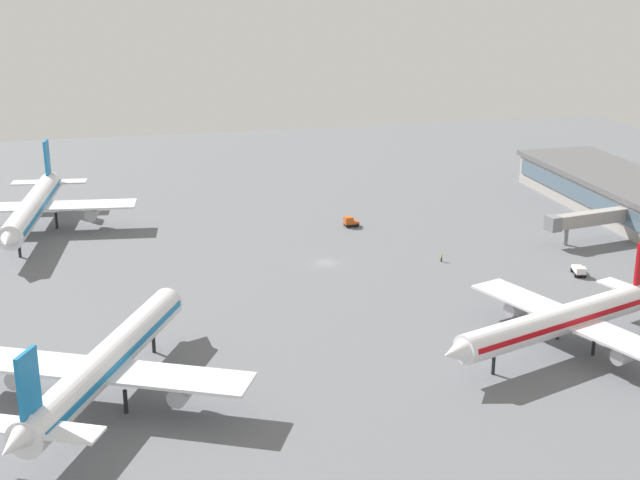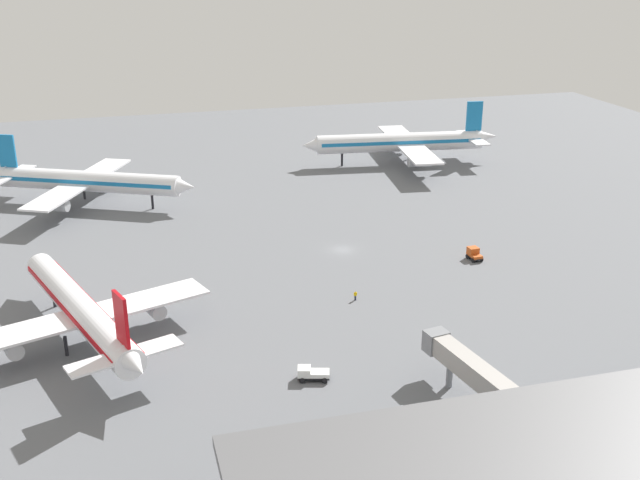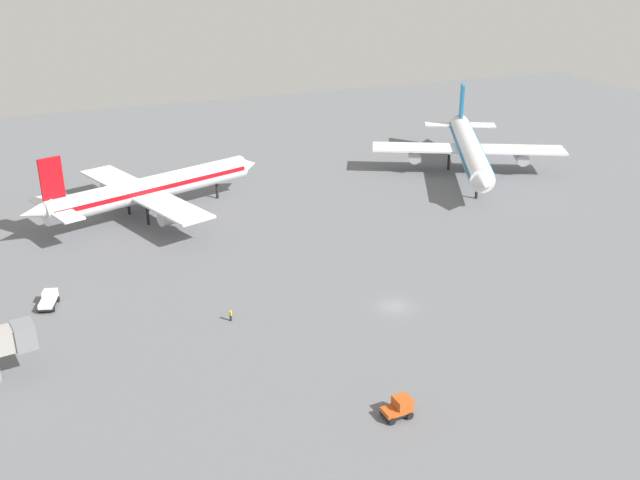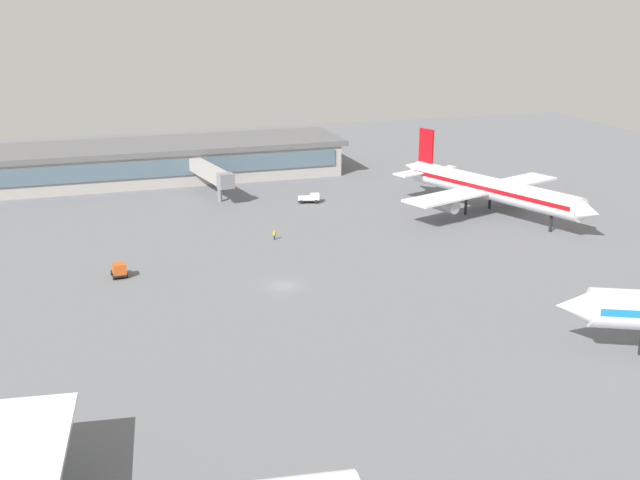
% 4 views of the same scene
% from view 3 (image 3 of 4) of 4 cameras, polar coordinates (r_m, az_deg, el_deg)
% --- Properties ---
extents(ground, '(288.00, 288.00, 0.00)m').
position_cam_3_polar(ground, '(105.23, 5.83, -5.15)').
color(ground, slate).
extents(airplane_taxiing, '(48.65, 40.44, 15.89)m').
position_cam_3_polar(airplane_taxiing, '(163.08, 11.49, 6.97)').
color(airplane_taxiing, white).
rests_on(airplane_taxiing, ground).
extents(airplane_distant, '(38.47, 46.76, 14.72)m').
position_cam_3_polar(airplane_distant, '(139.26, -13.11, 3.91)').
color(airplane_distant, white).
rests_on(airplane_distant, ground).
extents(baggage_tug, '(2.41, 3.32, 2.30)m').
position_cam_3_polar(baggage_tug, '(82.78, 6.15, -12.79)').
color(baggage_tug, black).
rests_on(baggage_tug, ground).
extents(pushback_tractor, '(4.75, 3.17, 1.90)m').
position_cam_3_polar(pushback_tractor, '(111.21, -20.30, -4.38)').
color(pushback_tractor, black).
rests_on(pushback_tractor, ground).
extents(ground_crew_worker, '(0.58, 0.39, 1.67)m').
position_cam_3_polar(ground_crew_worker, '(101.38, -6.95, -5.81)').
color(ground_crew_worker, '#1E2338').
rests_on(ground_crew_worker, ground).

